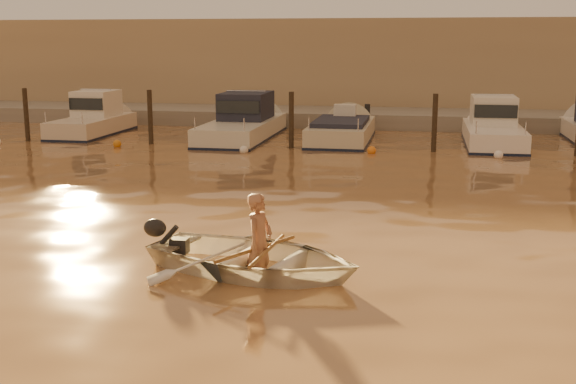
% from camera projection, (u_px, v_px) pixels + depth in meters
% --- Properties ---
extents(ground_plane, '(160.00, 160.00, 0.00)m').
position_uv_depth(ground_plane, '(158.00, 263.00, 12.53)').
color(ground_plane, brown).
rests_on(ground_plane, ground).
extents(dinghy, '(4.23, 3.48, 0.76)m').
position_uv_depth(dinghy, '(254.00, 258.00, 11.95)').
color(dinghy, silver).
rests_on(dinghy, ground_plane).
extents(person, '(0.54, 0.69, 1.66)m').
position_uv_depth(person, '(259.00, 243.00, 11.85)').
color(person, '#9B674D').
rests_on(person, dinghy).
extents(outboard_motor, '(0.97, 0.62, 0.70)m').
position_uv_depth(outboard_motor, '(178.00, 246.00, 12.58)').
color(outboard_motor, black).
rests_on(outboard_motor, dinghy).
extents(oar_port, '(0.16, 2.10, 0.13)m').
position_uv_depth(oar_port, '(268.00, 250.00, 11.81)').
color(oar_port, olive).
rests_on(oar_port, dinghy).
extents(oar_starboard, '(0.93, 1.93, 0.13)m').
position_uv_depth(oar_starboard, '(257.00, 249.00, 11.90)').
color(oar_starboard, brown).
rests_on(oar_starboard, dinghy).
extents(moored_boat_1, '(1.86, 5.68, 1.75)m').
position_uv_depth(moored_boat_1, '(92.00, 119.00, 29.40)').
color(moored_boat_1, beige).
rests_on(moored_boat_1, ground_plane).
extents(moored_boat_2, '(2.22, 7.47, 1.75)m').
position_uv_depth(moored_boat_2, '(242.00, 122.00, 28.24)').
color(moored_boat_2, silver).
rests_on(moored_boat_2, ground_plane).
extents(moored_boat_3, '(2.15, 6.18, 0.95)m').
position_uv_depth(moored_boat_3, '(342.00, 135.00, 27.61)').
color(moored_boat_3, beige).
rests_on(moored_boat_3, ground_plane).
extents(moored_boat_4, '(1.98, 6.19, 1.75)m').
position_uv_depth(moored_boat_4, '(494.00, 128.00, 26.50)').
color(moored_boat_4, white).
rests_on(moored_boat_4, ground_plane).
extents(piling_0, '(0.18, 0.18, 2.20)m').
position_uv_depth(piling_0, '(26.00, 117.00, 27.52)').
color(piling_0, '#2D2319').
rests_on(piling_0, ground_plane).
extents(piling_1, '(0.18, 0.18, 2.20)m').
position_uv_depth(piling_1, '(150.00, 120.00, 26.61)').
color(piling_1, '#2D2319').
rests_on(piling_1, ground_plane).
extents(piling_2, '(0.18, 0.18, 2.20)m').
position_uv_depth(piling_2, '(291.00, 123.00, 25.64)').
color(piling_2, '#2D2319').
rests_on(piling_2, ground_plane).
extents(piling_3, '(0.18, 0.18, 2.20)m').
position_uv_depth(piling_3, '(434.00, 126.00, 24.72)').
color(piling_3, '#2D2319').
rests_on(piling_3, ground_plane).
extents(fender_b, '(0.30, 0.30, 0.30)m').
position_uv_depth(fender_b, '(117.00, 144.00, 26.12)').
color(fender_b, '#C57217').
rests_on(fender_b, ground_plane).
extents(fender_c, '(0.30, 0.30, 0.30)m').
position_uv_depth(fender_c, '(244.00, 150.00, 24.68)').
color(fender_c, silver).
rests_on(fender_c, ground_plane).
extents(fender_d, '(0.30, 0.30, 0.30)m').
position_uv_depth(fender_d, '(372.00, 150.00, 24.57)').
color(fender_d, orange).
rests_on(fender_d, ground_plane).
extents(fender_e, '(0.30, 0.30, 0.30)m').
position_uv_depth(fender_e, '(498.00, 155.00, 23.62)').
color(fender_e, white).
rests_on(fender_e, ground_plane).
extents(quay, '(52.00, 4.00, 1.00)m').
position_uv_depth(quay, '(326.00, 121.00, 33.16)').
color(quay, gray).
rests_on(quay, ground_plane).
extents(waterfront_building, '(46.00, 7.00, 4.80)m').
position_uv_depth(waterfront_building, '(341.00, 67.00, 37.98)').
color(waterfront_building, '#9E8466').
rests_on(waterfront_building, quay).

